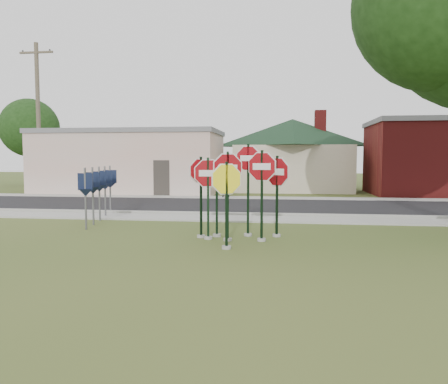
# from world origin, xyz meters

# --- Properties ---
(ground) EXTENTS (120.00, 120.00, 0.00)m
(ground) POSITION_xyz_m (0.00, 0.00, 0.00)
(ground) COLOR #3C521E
(ground) RESTS_ON ground
(sidewalk_near) EXTENTS (60.00, 1.60, 0.06)m
(sidewalk_near) POSITION_xyz_m (0.00, 5.50, 0.03)
(sidewalk_near) COLOR gray
(sidewalk_near) RESTS_ON ground
(road) EXTENTS (60.00, 7.00, 0.04)m
(road) POSITION_xyz_m (0.00, 10.00, 0.02)
(road) COLOR black
(road) RESTS_ON ground
(sidewalk_far) EXTENTS (60.00, 1.60, 0.06)m
(sidewalk_far) POSITION_xyz_m (0.00, 14.30, 0.03)
(sidewalk_far) COLOR gray
(sidewalk_far) RESTS_ON ground
(curb) EXTENTS (60.00, 0.20, 0.14)m
(curb) POSITION_xyz_m (0.00, 6.50, 0.07)
(curb) COLOR gray
(curb) RESTS_ON ground
(stop_sign_center) EXTENTS (1.10, 0.35, 2.60)m
(stop_sign_center) POSITION_xyz_m (-0.22, 1.18, 1.63)
(stop_sign_center) COLOR gray
(stop_sign_center) RESTS_ON ground
(stop_sign_yellow) EXTENTS (0.98, 0.52, 2.33)m
(stop_sign_yellow) POSITION_xyz_m (-0.12, 0.10, 1.41)
(stop_sign_yellow) COLOR gray
(stop_sign_yellow) RESTS_ON ground
(stop_sign_left) EXTENTS (1.11, 0.24, 2.44)m
(stop_sign_left) POSITION_xyz_m (-0.80, 1.36, 1.50)
(stop_sign_left) COLOR gray
(stop_sign_left) RESTS_ON ground
(stop_sign_right) EXTENTS (1.08, 0.35, 2.64)m
(stop_sign_right) POSITION_xyz_m (0.71, 1.27, 1.65)
(stop_sign_right) COLOR gray
(stop_sign_right) RESTS_ON ground
(stop_sign_back_right) EXTENTS (1.00, 0.24, 2.81)m
(stop_sign_back_right) POSITION_xyz_m (0.28, 2.01, 1.76)
(stop_sign_back_right) COLOR gray
(stop_sign_back_right) RESTS_ON ground
(stop_sign_back_left) EXTENTS (0.98, 0.24, 2.38)m
(stop_sign_back_left) POSITION_xyz_m (-0.62, 1.80, 1.44)
(stop_sign_back_left) COLOR gray
(stop_sign_back_left) RESTS_ON ground
(stop_sign_far_right) EXTENTS (0.93, 0.75, 2.50)m
(stop_sign_far_right) POSITION_xyz_m (1.12, 2.01, 1.55)
(stop_sign_far_right) COLOR gray
(stop_sign_far_right) RESTS_ON ground
(stop_sign_far_left) EXTENTS (0.81, 0.60, 2.44)m
(stop_sign_far_left) POSITION_xyz_m (-1.05, 1.57, 1.49)
(stop_sign_far_left) COLOR gray
(stop_sign_far_left) RESTS_ON ground
(route_sign_row) EXTENTS (1.43, 4.63, 2.00)m
(route_sign_row) POSITION_xyz_m (-5.40, 4.50, 1.22)
(route_sign_row) COLOR #59595E
(route_sign_row) RESTS_ON ground
(building_stucco) EXTENTS (12.20, 6.20, 4.20)m
(building_stucco) POSITION_xyz_m (-9.00, 18.00, 2.15)
(building_stucco) COLOR beige
(building_stucco) RESTS_ON ground
(building_house) EXTENTS (11.60, 11.60, 6.20)m
(building_house) POSITION_xyz_m (2.00, 22.00, 3.65)
(building_house) COLOR beige
(building_house) RESTS_ON ground
(utility_pole_near) EXTENTS (2.20, 0.26, 9.50)m
(utility_pole_near) POSITION_xyz_m (-14.00, 15.20, 4.97)
(utility_pole_near) COLOR brown
(utility_pole_near) RESTS_ON ground
(bg_tree_left) EXTENTS (4.90, 4.90, 7.35)m
(bg_tree_left) POSITION_xyz_m (-20.00, 24.00, 4.88)
(bg_tree_left) COLOR black
(bg_tree_left) RESTS_ON ground
(pedestrian) EXTENTS (0.74, 0.55, 1.84)m
(pedestrian) POSITION_xyz_m (-1.98, 14.34, 0.98)
(pedestrian) COLOR black
(pedestrian) RESTS_ON sidewalk_far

